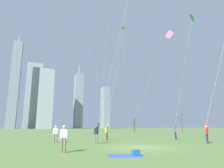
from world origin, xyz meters
name	(u,v)px	position (x,y,z in m)	size (l,w,h in m)	color
ground_plane	(141,147)	(0.00, 0.00, 0.00)	(400.00, 400.00, 0.00)	#5B7A3D
kite_flyer_foreground_right_red	(106,94)	(-1.74, 3.15, 4.42)	(2.40, 6.10, 16.17)	#726656
kite_flyer_midfield_left_green	(178,116)	(8.47, 5.95, 2.74)	(1.17, 5.54, 13.89)	black
kite_flyer_midfield_center_purple	(213,99)	(8.96, 1.01, 4.21)	(7.72, 1.37, 15.83)	#33384C
kite_flyer_midfield_right_orange	(110,109)	(1.08, 9.39, 3.64)	(6.61, 8.85, 19.45)	#726656
bystander_far_off_by_trees	(64,137)	(-5.94, -1.10, 0.90)	(0.42, 0.36, 1.62)	#726656
bystander_watching_nearby	(56,133)	(-5.60, 6.45, 0.90)	(0.50, 0.28, 1.62)	#726656
distant_kite_high_overhead_blue	(96,61)	(5.23, 29.93, 16.88)	(1.09, 7.14, 19.67)	blue
distant_kite_drifting_right_pink	(167,41)	(9.75, 8.75, 13.88)	(5.01, 6.44, 15.40)	pink
distant_kite_drifting_left_white	(124,44)	(13.23, 31.11, 22.95)	(4.08, 6.45, 25.51)	white
picnic_spot	(131,154)	(-2.71, -3.70, 0.09)	(2.04, 1.72, 0.31)	#3359B2
bare_tree_far_right_edge	(182,121)	(29.55, 30.12, 2.93)	(3.15, 1.64, 5.55)	brown
bare_tree_rightmost	(134,125)	(18.00, 35.37, 2.05)	(1.90, 1.82, 4.14)	#4C3828
skyline_wide_slab	(46,98)	(-0.12, 133.81, 21.10)	(10.28, 5.31, 42.20)	#9EA3AD
skyline_mid_tower_right	(105,107)	(47.89, 143.37, 17.03)	(5.10, 9.93, 34.07)	gray
skyline_tall_tower	(78,101)	(27.19, 152.90, 22.76)	(6.48, 8.98, 53.38)	gray
skyline_slender_spire	(15,84)	(-20.77, 135.11, 29.97)	(5.96, 8.21, 65.49)	gray
skyline_squat_block	(33,95)	(-8.74, 150.70, 25.30)	(11.32, 5.24, 50.61)	#9EA3AD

